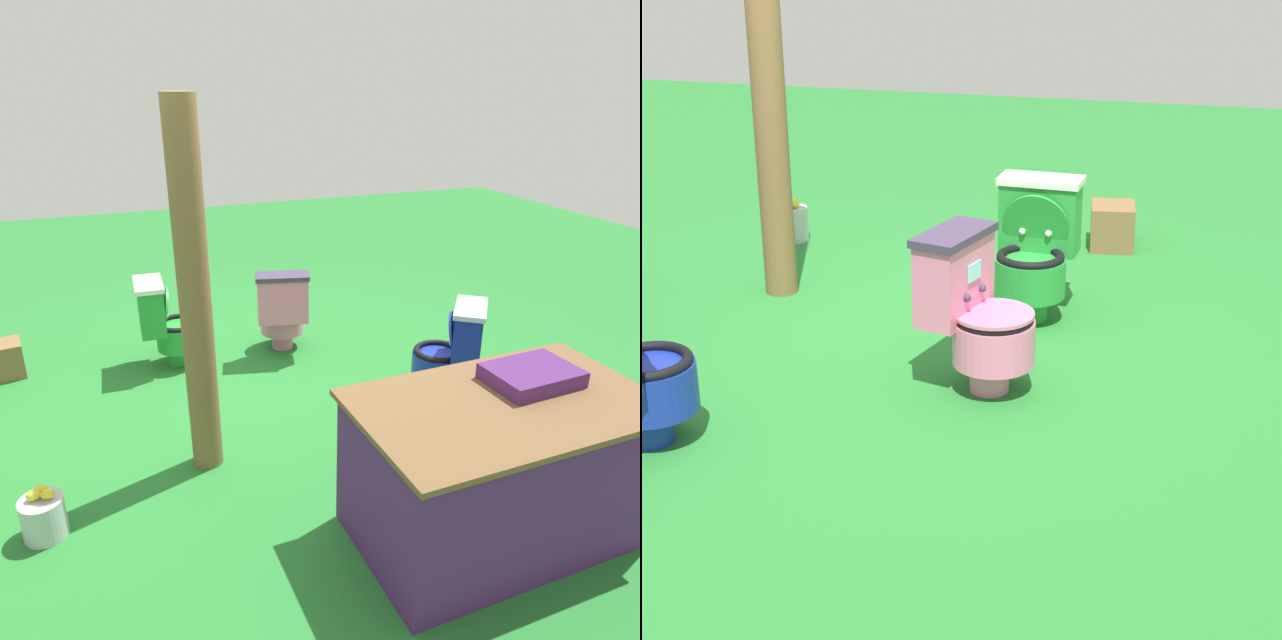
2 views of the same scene
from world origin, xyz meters
TOP-DOWN VIEW (x-y plane):
  - ground at (0.00, 0.00)m, footprint 14.00×14.00m
  - toilet_green at (0.52, -0.63)m, footprint 0.51×0.44m
  - toilet_blue at (-1.33, 0.64)m, footprint 0.64×0.62m
  - toilet_pink at (-0.43, -0.56)m, footprint 0.51×0.58m
  - vendor_table at (-0.77, 1.94)m, footprint 1.48×0.90m
  - wooden_post at (0.49, 0.81)m, footprint 0.18×0.18m
  - small_crate at (1.78, -0.89)m, footprint 0.36×0.31m
  - lemon_bucket at (1.39, 1.14)m, footprint 0.22×0.22m

SIDE VIEW (x-z plane):
  - ground at x=0.00m, z-range 0.00..0.00m
  - lemon_bucket at x=1.39m, z-range -0.02..0.26m
  - small_crate at x=1.78m, z-range 0.00..0.28m
  - toilet_pink at x=-0.43m, z-range 0.01..0.73m
  - toilet_green at x=0.52m, z-range 0.01..0.74m
  - toilet_blue at x=-1.33m, z-range 0.01..0.74m
  - vendor_table at x=-0.77m, z-range -0.03..0.82m
  - wooden_post at x=0.49m, z-range 0.00..2.13m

